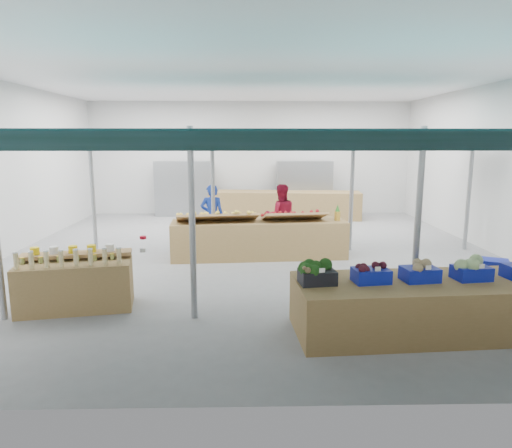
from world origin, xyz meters
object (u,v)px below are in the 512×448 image
object	(u,v)px
veg_counter	(432,306)
fruit_counter	(259,239)
vendor_left	(212,216)
vendor_right	(281,216)
bottle_shelf	(76,283)
crate_stack	(491,277)

from	to	relation	value
veg_counter	fruit_counter	size ratio (longest dim) A/B	0.97
vendor_left	vendor_right	size ratio (longest dim) A/B	1.00
bottle_shelf	veg_counter	xyz separation A→B (m)	(5.58, -1.08, -0.05)
bottle_shelf	vendor_right	size ratio (longest dim) A/B	1.16
vendor_left	bottle_shelf	bearing A→B (deg)	62.25
fruit_counter	vendor_left	world-z (taller)	vendor_left
veg_counter	fruit_counter	distance (m)	5.02
fruit_counter	vendor_right	world-z (taller)	vendor_right
crate_stack	vendor_right	xyz separation A→B (m)	(-3.58, 3.87, 0.50)
bottle_shelf	veg_counter	distance (m)	5.69
vendor_left	vendor_right	bearing A→B (deg)	176.20
vendor_right	crate_stack	bearing A→B (deg)	128.96
fruit_counter	crate_stack	world-z (taller)	fruit_counter
veg_counter	vendor_right	bearing A→B (deg)	104.45
fruit_counter	crate_stack	distance (m)	5.01
bottle_shelf	veg_counter	size ratio (longest dim) A/B	0.48
bottle_shelf	vendor_left	xyz separation A→B (m)	(1.96, 4.42, 0.39)
crate_stack	vendor_right	size ratio (longest dim) A/B	0.39
fruit_counter	vendor_left	bearing A→B (deg)	133.69
fruit_counter	crate_stack	bearing A→B (deg)	-37.33
vendor_right	fruit_counter	bearing A→B (deg)	57.59
veg_counter	vendor_right	size ratio (longest dim) A/B	2.42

